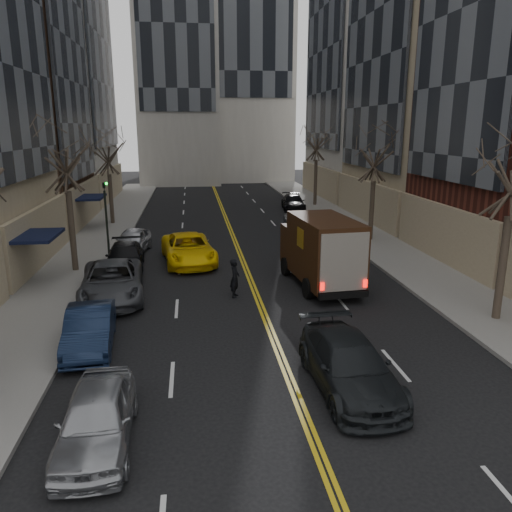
{
  "coord_description": "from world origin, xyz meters",
  "views": [
    {
      "loc": [
        -2.73,
        -5.72,
        7.34
      ],
      "look_at": [
        -0.21,
        13.77,
        2.2
      ],
      "focal_mm": 35.0,
      "sensor_mm": 36.0,
      "label": 1
    }
  ],
  "objects_px": {
    "ups_truck": "(321,251)",
    "taxi": "(188,249)",
    "pedestrian": "(235,278)",
    "observer_sedan": "(349,365)"
  },
  "relations": [
    {
      "from": "ups_truck",
      "to": "taxi",
      "type": "relative_size",
      "value": 1.11
    },
    {
      "from": "taxi",
      "to": "pedestrian",
      "type": "relative_size",
      "value": 3.28
    },
    {
      "from": "ups_truck",
      "to": "pedestrian",
      "type": "height_order",
      "value": "ups_truck"
    },
    {
      "from": "ups_truck",
      "to": "observer_sedan",
      "type": "bearing_deg",
      "value": -104.62
    },
    {
      "from": "observer_sedan",
      "to": "pedestrian",
      "type": "height_order",
      "value": "pedestrian"
    },
    {
      "from": "pedestrian",
      "to": "taxi",
      "type": "bearing_deg",
      "value": 35.13
    },
    {
      "from": "observer_sedan",
      "to": "pedestrian",
      "type": "bearing_deg",
      "value": 104.8
    },
    {
      "from": "ups_truck",
      "to": "observer_sedan",
      "type": "distance_m",
      "value": 9.63
    },
    {
      "from": "ups_truck",
      "to": "observer_sedan",
      "type": "xyz_separation_m",
      "value": [
        -1.59,
        -9.46,
        -0.94
      ]
    },
    {
      "from": "observer_sedan",
      "to": "taxi",
      "type": "xyz_separation_m",
      "value": [
        -4.57,
        14.34,
        0.05
      ]
    }
  ]
}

